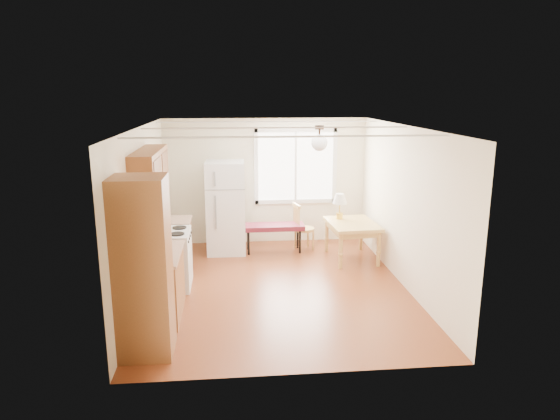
{
  "coord_description": "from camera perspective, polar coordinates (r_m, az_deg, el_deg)",
  "views": [
    {
      "loc": [
        -0.68,
        -7.33,
        3.0
      ],
      "look_at": [
        0.08,
        0.41,
        1.15
      ],
      "focal_mm": 32.0,
      "sensor_mm": 36.0,
      "label": 1
    }
  ],
  "objects": [
    {
      "name": "kitchen_run",
      "position": [
        7.11,
        -13.79,
        -4.7
      ],
      "size": [
        0.65,
        3.4,
        2.2
      ],
      "color": "brown",
      "rests_on": "ground"
    },
    {
      "name": "kettle",
      "position": [
        7.18,
        -14.46,
        -3.28
      ],
      "size": [
        0.12,
        0.12,
        0.23
      ],
      "color": "red",
      "rests_on": "kitchen_run"
    },
    {
      "name": "bench",
      "position": [
        9.51,
        -0.73,
        -2.02
      ],
      "size": [
        1.16,
        0.43,
        0.53
      ],
      "rotation": [
        0.0,
        0.0,
        -0.0
      ],
      "color": "#551421",
      "rests_on": "ground"
    },
    {
      "name": "coffee_maker",
      "position": [
        6.41,
        -14.77,
        -4.95
      ],
      "size": [
        0.25,
        0.29,
        0.36
      ],
      "rotation": [
        0.0,
        0.0,
        -0.35
      ],
      "color": "black",
      "rests_on": "kitchen_run"
    },
    {
      "name": "chair",
      "position": [
        9.62,
        2.33,
        -1.63
      ],
      "size": [
        0.42,
        0.41,
        0.9
      ],
      "rotation": [
        0.0,
        0.0,
        0.22
      ],
      "color": "#B98F47",
      "rests_on": "ground"
    },
    {
      "name": "table_lamp",
      "position": [
        9.29,
        6.85,
        1.07
      ],
      "size": [
        0.27,
        0.27,
        0.48
      ],
      "rotation": [
        0.0,
        0.0,
        -0.36
      ],
      "color": "gold",
      "rests_on": "dining_table"
    },
    {
      "name": "dining_table",
      "position": [
        9.16,
        8.23,
        -2.03
      ],
      "size": [
        0.89,
        1.15,
        0.69
      ],
      "rotation": [
        0.0,
        0.0,
        0.06
      ],
      "color": "#B98F47",
      "rests_on": "ground"
    },
    {
      "name": "refrigerator",
      "position": [
        9.46,
        -6.21,
        0.29
      ],
      "size": [
        0.73,
        0.75,
        1.74
      ],
      "rotation": [
        0.0,
        0.0,
        -0.02
      ],
      "color": "white",
      "rests_on": "ground"
    },
    {
      "name": "window_unit",
      "position": [
        9.99,
        1.8,
        5.02
      ],
      "size": [
        1.64,
        0.05,
        1.51
      ],
      "color": "white",
      "rests_on": "room_shell"
    },
    {
      "name": "room_shell",
      "position": [
        7.56,
        -0.33,
        0.0
      ],
      "size": [
        4.6,
        5.6,
        2.62
      ],
      "color": "#5F2713",
      "rests_on": "ground"
    },
    {
      "name": "pendant_light",
      "position": [
        7.88,
        4.51,
        7.78
      ],
      "size": [
        0.26,
        0.26,
        0.4
      ],
      "color": "black",
      "rests_on": "room_shell"
    }
  ]
}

